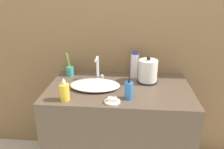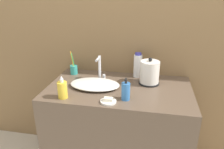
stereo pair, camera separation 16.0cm
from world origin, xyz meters
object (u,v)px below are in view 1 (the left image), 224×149
(electric_kettle, at_px, (148,72))
(lotion_bottle, at_px, (129,90))
(shampoo_bottle, at_px, (135,64))
(faucet, at_px, (98,68))
(toothbrush_cup, at_px, (70,71))
(mouthwash_bottle, at_px, (64,92))

(electric_kettle, height_order, lotion_bottle, electric_kettle)
(lotion_bottle, height_order, shampoo_bottle, shampoo_bottle)
(faucet, bearing_deg, lotion_bottle, -50.41)
(toothbrush_cup, height_order, mouthwash_bottle, toothbrush_cup)
(toothbrush_cup, xyz_separation_m, mouthwash_bottle, (0.08, -0.43, 0.02))
(faucet, height_order, shampoo_bottle, shampoo_bottle)
(lotion_bottle, distance_m, mouthwash_bottle, 0.42)
(shampoo_bottle, bearing_deg, mouthwash_bottle, -134.03)
(faucet, height_order, toothbrush_cup, toothbrush_cup)
(faucet, xyz_separation_m, lotion_bottle, (0.25, -0.30, -0.04))
(toothbrush_cup, distance_m, shampoo_bottle, 0.55)
(electric_kettle, relative_size, shampoo_bottle, 1.02)
(electric_kettle, relative_size, lotion_bottle, 1.36)
(electric_kettle, relative_size, mouthwash_bottle, 1.33)
(toothbrush_cup, xyz_separation_m, lotion_bottle, (0.50, -0.38, 0.02))
(toothbrush_cup, bearing_deg, mouthwash_bottle, -79.42)
(shampoo_bottle, height_order, mouthwash_bottle, shampoo_bottle)
(faucet, height_order, lotion_bottle, faucet)
(mouthwash_bottle, bearing_deg, faucet, 64.39)
(toothbrush_cup, height_order, shampoo_bottle, shampoo_bottle)
(electric_kettle, xyz_separation_m, lotion_bottle, (-0.14, -0.30, -0.02))
(lotion_bottle, bearing_deg, electric_kettle, 64.10)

